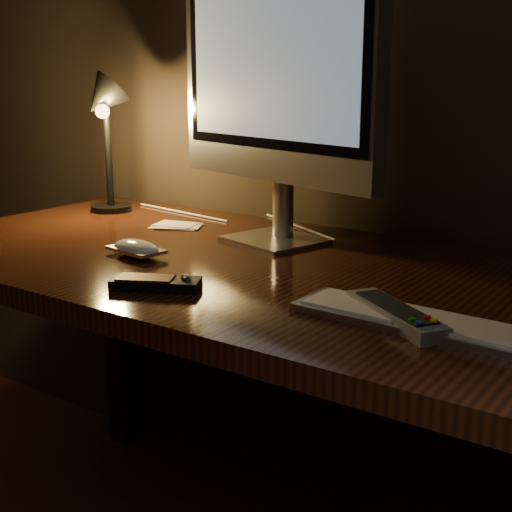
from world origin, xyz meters
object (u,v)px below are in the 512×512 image
Objects in this scene: mouse at (136,250)px; desk_lamp at (104,119)px; monitor at (274,71)px; desk at (282,317)px; media_remote at (156,283)px; keyboard at (423,321)px; tv_remote at (395,314)px.

desk_lamp is (-0.37, 0.28, 0.23)m from mouse.
monitor reaches higher than desk_lamp.
desk is at bearing -9.91° from desk_lamp.
keyboard is at bearing -16.42° from media_remote.
monitor reaches higher than media_remote.
desk is at bearing 53.51° from media_remote.
tv_remote is (-0.04, -0.00, 0.00)m from keyboard.
tv_remote is 1.04m from desk_lamp.
media_remote is at bearing -70.28° from monitor.
mouse is at bearing 176.23° from keyboard.
desk is 4.43× the size of desk_lamp.
desk_lamp is at bearing 162.87° from keyboard.
monitor is 1.68× the size of desk_lamp.
monitor reaches higher than keyboard.
keyboard reaches higher than desk.
monitor reaches higher than tv_remote.
media_remote is at bearing -99.32° from desk.
desk_lamp is at bearing -166.06° from tv_remote.
media_remote is (-0.05, -0.31, 0.14)m from desk.
tv_remote is (0.43, -0.32, -0.35)m from monitor.
mouse is (-0.63, 0.06, 0.00)m from keyboard.
desk_lamp reaches higher than keyboard.
desk_lamp is (-0.53, 0.02, -0.12)m from monitor.
mouse reaches higher than desk.
keyboard is 1.08× the size of desk_lamp.
monitor reaches higher than desk.
mouse is (-0.16, -0.26, -0.35)m from monitor.
tv_remote is at bearing -173.52° from keyboard.
media_remote is at bearing -167.57° from keyboard.
media_remote reaches higher than desk.
desk is 8.02× the size of tv_remote.
monitor is 0.46m from mouse.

